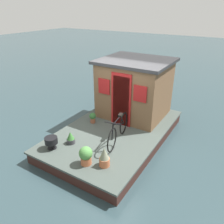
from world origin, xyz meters
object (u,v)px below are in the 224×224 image
bicycle (118,130)px  potted_plant_mint (104,157)px  houseboat_cabin (135,88)px  potted_plant_succulent (93,117)px  potted_plant_sage (71,138)px  potted_plant_rosemary (86,155)px  charcoal_grill (51,141)px

bicycle → potted_plant_mint: (-1.17, -0.28, -0.13)m
potted_plant_mint → houseboat_cabin: bearing=13.3°
potted_plant_succulent → bicycle: bearing=-112.4°
houseboat_cabin → potted_plant_sage: (-2.76, 0.68, -0.85)m
bicycle → potted_plant_rosemary: (-1.36, 0.16, -0.12)m
charcoal_grill → potted_plant_mint: bearing=-85.2°
bicycle → charcoal_grill: (-1.32, 1.42, -0.14)m
potted_plant_succulent → charcoal_grill: size_ratio=1.01×
potted_plant_rosemary → charcoal_grill: (0.04, 1.26, -0.02)m
potted_plant_sage → potted_plant_succulent: potted_plant_sage is taller
bicycle → potted_plant_mint: bicycle is taller
bicycle → charcoal_grill: bicycle is taller
potted_plant_sage → potted_plant_succulent: bearing=8.5°
potted_plant_mint → charcoal_grill: potted_plant_mint is taller
potted_plant_sage → charcoal_grill: size_ratio=1.04×
potted_plant_mint → charcoal_grill: 1.71m
potted_plant_sage → potted_plant_rosemary: (-0.53, -0.97, 0.09)m
bicycle → houseboat_cabin: bearing=13.1°
bicycle → potted_plant_rosemary: bicycle is taller
houseboat_cabin → potted_plant_succulent: size_ratio=6.54×
bicycle → potted_plant_succulent: size_ratio=4.67×
potted_plant_rosemary → potted_plant_succulent: bearing=31.7°
potted_plant_sage → potted_plant_mint: size_ratio=0.70×
potted_plant_mint → charcoal_grill: size_ratio=1.48×
potted_plant_sage → potted_plant_rosemary: 1.11m
potted_plant_succulent → charcoal_grill: 1.87m
potted_plant_mint → potted_plant_rosemary: bearing=112.6°
bicycle → potted_plant_succulent: bearing=67.6°
houseboat_cabin → potted_plant_rosemary: (-3.28, -0.29, -0.76)m
houseboat_cabin → potted_plant_mint: size_ratio=4.45×
potted_plant_sage → potted_plant_mint: 1.46m
potted_plant_rosemary → charcoal_grill: bearing=88.1°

